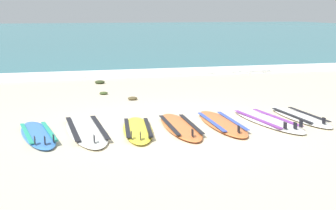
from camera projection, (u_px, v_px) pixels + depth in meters
ground_plane at (175, 126)px, 8.52m from camera, size 80.00×80.00×0.00m
sea at (60, 33)px, 42.88m from camera, size 80.00×60.00×0.10m
wave_foam_strip at (113, 74)px, 15.02m from camera, size 80.00×1.22×0.11m
surfboard_0 at (38, 134)px, 7.81m from camera, size 0.71×1.99×0.18m
surfboard_1 at (86, 130)px, 8.11m from camera, size 0.66×2.46×0.18m
surfboard_2 at (138, 130)px, 8.12m from camera, size 0.77×1.97×0.18m
surfboard_3 at (180, 126)px, 8.35m from camera, size 0.64×2.13×0.18m
surfboard_4 at (222, 123)px, 8.59m from camera, size 0.64×2.16×0.18m
surfboard_5 at (267, 120)px, 8.82m from camera, size 0.76×2.26×0.18m
surfboard_6 at (300, 117)px, 9.11m from camera, size 0.52×1.96×0.18m
seaweed_clump_near_shoreline at (100, 82)px, 13.40m from camera, size 0.27×0.22×0.10m
seaweed_clump_mid_sand at (104, 93)px, 11.69m from camera, size 0.20×0.16×0.07m
seaweed_clump_by_the_boards at (133, 98)px, 10.98m from camera, size 0.22×0.17×0.08m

